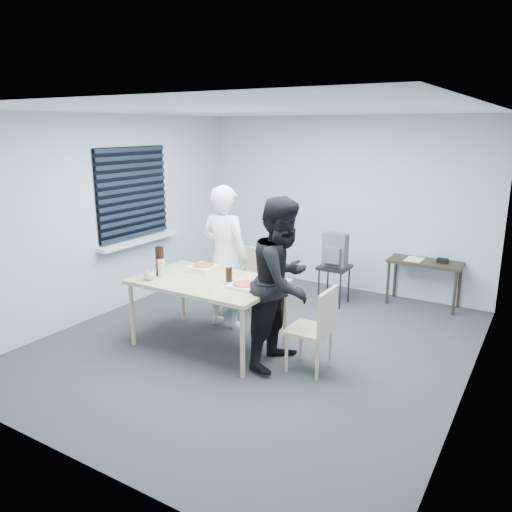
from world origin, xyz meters
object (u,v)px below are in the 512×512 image
Objects in this scene: side_table at (425,266)px; soda_bottle at (160,261)px; person_black at (283,283)px; stool at (334,273)px; chair_far at (243,275)px; mug_b at (229,270)px; chair_right at (317,324)px; person_white at (225,257)px; backpack at (335,250)px; dining_table at (208,285)px; mug_a at (150,276)px.

soda_bottle is (-2.36, -2.72, 0.37)m from side_table.
person_black reaches higher than stool.
stool is at bearing 45.44° from chair_far.
side_table is at bearing 53.24° from mug_b.
chair_right is 1.63m from person_white.
side_table is (2.02, 1.51, 0.06)m from chair_far.
backpack reaches higher than mug_b.
side_table is (1.77, 2.60, -0.16)m from dining_table.
person_black reaches higher than mug_b.
side_table is 9.69× the size of mug_b.
chair_right is 2.71× the size of soda_bottle.
soda_bottle is (-1.26, -2.14, 0.16)m from backpack.
chair_far is at bearing 102.46° from dining_table.
soda_bottle is at bearing -98.58° from backpack.
person_white reaches higher than chair_far.
stool is at bearing 6.84° from person_black.
side_table is at bearing -18.58° from person_black.
chair_far is 1.00× the size of chair_right.
person_black is (1.16, -1.04, 0.37)m from chair_far.
person_white is at bearing -120.53° from stool.
mug_b is (0.25, -0.27, -0.06)m from person_white.
stool is 2.55m from soda_bottle.
mug_a is (-2.33, -2.94, 0.26)m from side_table.
stool is 1.69× the size of soda_bottle.
chair_far reaches higher than mug_a.
chair_far is 1.34m from soda_bottle.
person_black is (-0.40, 0.00, 0.37)m from chair_right.
person_white is 5.39× the size of soda_bottle.
backpack is at bearing 62.37° from mug_a.
person_black is 2.04m from stool.
side_table is 2.11× the size of backpack.
backpack is at bearing 70.31° from mug_b.
soda_bottle is at bearing -105.56° from chair_far.
chair_far is at bearing 77.79° from mug_a.
mug_b is at bearing -109.54° from stool.
chair_right is at bearing 11.59° from mug_a.
person_black is 1.98m from backpack.
chair_far is 0.50× the size of person_white.
chair_right is at bearing -90.22° from person_black.
mug_b is (-0.61, -1.71, 0.38)m from stool.
person_white is at bearing 60.07° from soda_bottle.
stool is at bearing 62.51° from mug_a.
side_table is at bearing 55.69° from dining_table.
person_black is (0.92, 0.05, 0.16)m from dining_table.
dining_table is 2.13m from backpack.
mug_a reaches higher than mug_b.
dining_table is 2.16m from stool.
chair_right is 1.60× the size of stool.
person_white is 2.82m from side_table.
soda_bottle is (-1.50, -0.17, 0.06)m from person_black.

